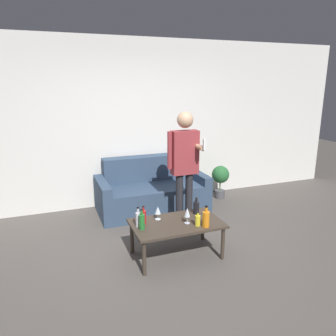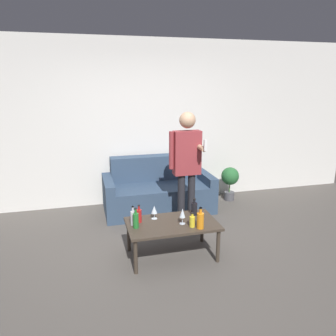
# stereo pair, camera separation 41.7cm
# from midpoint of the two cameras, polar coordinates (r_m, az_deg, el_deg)

# --- Properties ---
(ground_plane) EXTENTS (16.00, 16.00, 0.00)m
(ground_plane) POSITION_cam_midpoint_polar(r_m,az_deg,el_deg) (3.88, 4.62, -16.56)
(ground_plane) COLOR #514C47
(wall_back) EXTENTS (8.00, 0.06, 2.70)m
(wall_back) POSITION_cam_midpoint_polar(r_m,az_deg,el_deg) (5.47, -2.69, 7.78)
(wall_back) COLOR silver
(wall_back) RESTS_ON ground_plane
(couch) EXTENTS (1.71, 0.85, 0.84)m
(couch) POSITION_cam_midpoint_polar(r_m,az_deg,el_deg) (5.30, 0.43, -4.10)
(couch) COLOR #334760
(couch) RESTS_ON ground_plane
(coffee_table) EXTENTS (1.05, 0.62, 0.43)m
(coffee_table) POSITION_cam_midpoint_polar(r_m,az_deg,el_deg) (3.88, 3.84, -10.14)
(coffee_table) COLOR #3D3328
(coffee_table) RESTS_ON ground_plane
(bottle_orange) EXTENTS (0.08, 0.08, 0.21)m
(bottle_orange) POSITION_cam_midpoint_polar(r_m,az_deg,el_deg) (4.07, 7.55, -7.05)
(bottle_orange) COLOR black
(bottle_orange) RESTS_ON coffee_table
(bottle_green) EXTENTS (0.06, 0.06, 0.21)m
(bottle_green) POSITION_cam_midpoint_polar(r_m,az_deg,el_deg) (3.83, -1.94, -8.30)
(bottle_green) COLOR #B21E1E
(bottle_green) RESTS_ON coffee_table
(bottle_dark) EXTENTS (0.06, 0.06, 0.23)m
(bottle_dark) POSITION_cam_midpoint_polar(r_m,az_deg,el_deg) (3.76, -2.93, -8.69)
(bottle_dark) COLOR silver
(bottle_dark) RESTS_ON coffee_table
(bottle_yellow) EXTENTS (0.06, 0.06, 0.24)m
(bottle_yellow) POSITION_cam_midpoint_polar(r_m,az_deg,el_deg) (3.69, -2.38, -9.11)
(bottle_yellow) COLOR #23752D
(bottle_yellow) RESTS_ON coffee_table
(bottle_red) EXTENTS (0.08, 0.08, 0.25)m
(bottle_red) POSITION_cam_midpoint_polar(r_m,az_deg,el_deg) (3.72, 8.91, -9.02)
(bottle_red) COLOR orange
(bottle_red) RESTS_ON coffee_table
(bottle_clear) EXTENTS (0.06, 0.06, 0.17)m
(bottle_clear) POSITION_cam_midpoint_polar(r_m,az_deg,el_deg) (3.75, 7.47, -9.24)
(bottle_clear) COLOR yellow
(bottle_clear) RESTS_ON coffee_table
(wine_glass_near) EXTENTS (0.07, 0.07, 0.16)m
(wine_glass_near) POSITION_cam_midpoint_polar(r_m,az_deg,el_deg) (3.91, 0.66, -7.39)
(wine_glass_near) COLOR silver
(wine_glass_near) RESTS_ON coffee_table
(wine_glass_far) EXTENTS (0.07, 0.07, 0.19)m
(wine_glass_far) POSITION_cam_midpoint_polar(r_m,az_deg,el_deg) (3.79, 5.72, -7.94)
(wine_glass_far) COLOR silver
(wine_glass_far) RESTS_ON coffee_table
(person_standing_front) EXTENTS (0.43, 0.41, 1.64)m
(person_standing_front) POSITION_cam_midpoint_polar(r_m,az_deg,el_deg) (4.44, 5.95, 1.29)
(person_standing_front) COLOR #232328
(person_standing_front) RESTS_ON ground_plane
(potted_plant) EXTENTS (0.31, 0.31, 0.59)m
(potted_plant) POSITION_cam_midpoint_polar(r_m,az_deg,el_deg) (5.82, 12.77, -1.88)
(potted_plant) COLOR #4C4C51
(potted_plant) RESTS_ON ground_plane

